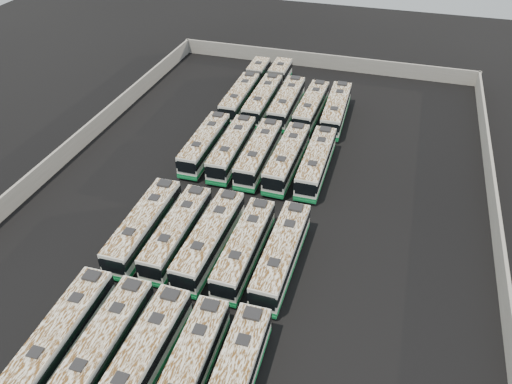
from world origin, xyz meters
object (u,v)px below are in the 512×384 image
object	(u,v)px
bus_midfront_far_right	(282,254)
bus_back_center	(287,103)
bus_front_far_left	(61,336)
bus_front_far_right	(232,384)
bus_back_left	(269,91)
bus_back_far_right	(336,110)
bus_front_left	(102,347)
bus_midback_left	(232,148)
bus_front_right	(188,371)
bus_back_far_left	(246,88)
bus_front_center	(142,359)
bus_midfront_far_left	(144,226)
bus_midfront_left	(177,232)
bus_midback_center	(259,153)
bus_midback_far_right	(316,162)
bus_midfront_right	(244,248)
bus_back_right	(311,107)
bus_midfront_center	(210,239)
bus_midback_right	(287,158)
bus_midback_far_left	(205,144)

from	to	relation	value
bus_midfront_far_right	bus_back_center	bearing A→B (deg)	103.82
bus_front_far_left	bus_front_far_right	bearing A→B (deg)	-1.36
bus_back_left	bus_midfront_far_right	bearing A→B (deg)	-72.74
bus_front_far_right	bus_back_far_right	size ratio (longest dim) A/B	0.99
bus_front_left	bus_midback_left	xyz separation A→B (m)	(-0.03, 27.08, -0.01)
bus_front_right	bus_back_far_left	xyz separation A→B (m)	(-9.57, 42.19, -0.00)
bus_front_center	bus_midfront_far_left	world-z (taller)	bus_midfront_far_left
bus_back_center	bus_midfront_far_left	bearing A→B (deg)	-103.40
bus_midfront_left	bus_midfront_far_right	world-z (taller)	bus_midfront_far_right
bus_midback_left	bus_midback_center	bearing A→B (deg)	-3.28
bus_back_far_left	bus_back_left	bearing A→B (deg)	1.51
bus_front_right	bus_midback_far_right	size ratio (longest dim) A/B	0.97
bus_front_left	bus_front_right	bearing A→B (deg)	0.33
bus_front_far_left	bus_midfront_right	distance (m)	15.53
bus_front_right	bus_back_left	world-z (taller)	bus_back_left
bus_midfront_far_left	bus_midfront_right	bearing A→B (deg)	-1.06
bus_midback_center	bus_midfront_left	bearing A→B (deg)	-102.58
bus_midfront_far_left	bus_midback_far_right	size ratio (longest dim) A/B	1.01
bus_back_right	bus_front_far_left	bearing A→B (deg)	-102.17
bus_front_left	bus_midfront_far_right	bearing A→B (deg)	52.55
bus_midfront_center	bus_back_center	distance (m)	27.15
bus_front_left	bus_midback_left	size ratio (longest dim) A/B	1.00
bus_back_left	bus_back_center	size ratio (longest dim) A/B	1.54
bus_midback_right	bus_front_left	bearing A→B (deg)	-102.11
bus_front_left	bus_midfront_left	distance (m)	12.50
bus_front_far_right	bus_midfront_far_left	size ratio (longest dim) A/B	1.00
bus_midfront_left	bus_midback_center	xyz separation A→B (m)	(3.14, 14.47, 0.04)
bus_midback_far_left	bus_midback_right	size ratio (longest dim) A/B	0.96
bus_front_right	bus_midback_far_left	xyz separation A→B (m)	(-9.57, 27.08, 0.00)
bus_midfront_right	bus_back_center	bearing A→B (deg)	97.08
bus_midfront_left	bus_midback_far_right	size ratio (longest dim) A/B	0.97
bus_back_left	bus_front_left	bearing A→B (deg)	-90.25
bus_midfront_far_left	bus_front_left	bearing A→B (deg)	-76.36
bus_front_center	bus_back_right	world-z (taller)	bus_front_center
bus_front_far_right	bus_midfront_right	distance (m)	12.73
bus_midfront_left	bus_midback_far_left	distance (m)	14.98
bus_front_left	bus_front_center	xyz separation A→B (m)	(3.06, -0.09, 0.02)
bus_midfront_left	bus_back_far_left	bearing A→B (deg)	96.14
bus_front_far_right	bus_midback_far_right	world-z (taller)	bus_front_far_right
bus_midfront_far_left	bus_back_right	bearing A→B (deg)	70.07
bus_midback_far_left	bus_midback_center	distance (m)	6.36
bus_midback_far_left	bus_midback_center	size ratio (longest dim) A/B	0.97
bus_midfront_left	bus_back_far_left	xyz separation A→B (m)	(-3.22, 29.74, -0.01)
bus_midfront_left	bus_back_right	xyz separation A→B (m)	(6.28, 27.00, -0.00)
bus_back_far_left	bus_back_right	bearing A→B (deg)	-16.92
bus_midfront_left	bus_midback_far_left	xyz separation A→B (m)	(-3.22, 14.63, -0.01)
bus_midfront_right	bus_midfront_far_right	bearing A→B (deg)	1.87
bus_midfront_right	bus_midfront_far_right	distance (m)	3.22
bus_midfront_far_right	bus_midback_far_right	bearing A→B (deg)	90.71
bus_midback_right	bus_back_far_right	xyz separation A→B (m)	(3.16, 12.58, 0.01)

